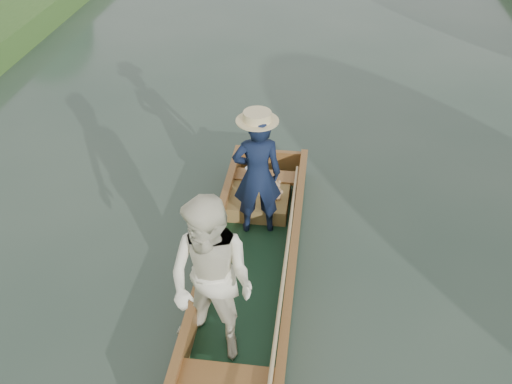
# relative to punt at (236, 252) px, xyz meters

# --- Properties ---
(ground) EXTENTS (120.00, 120.00, 0.00)m
(ground) POSITION_rel_punt_xyz_m (0.11, 0.25, -0.72)
(ground) COLOR #283D30
(ground) RESTS_ON ground
(punt) EXTENTS (1.36, 5.02, 2.02)m
(punt) POSITION_rel_punt_xyz_m (0.00, 0.00, 0.00)
(punt) COLOR #13321C
(punt) RESTS_ON ground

